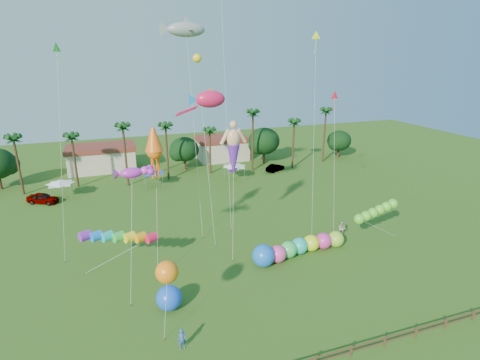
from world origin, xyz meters
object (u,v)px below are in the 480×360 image
object	(u,v)px
spectator_b	(342,229)
caterpillar_inflatable	(296,248)
car_a	(43,198)
car_b	(275,168)
blue_ball	(169,298)
spectator_a	(182,339)

from	to	relation	value
spectator_b	caterpillar_inflatable	xyz separation A→B (m)	(-7.59, -2.52, 0.07)
car_a	car_b	bearing A→B (deg)	-56.39
spectator_b	blue_ball	world-z (taller)	blue_ball
car_b	caterpillar_inflatable	xyz separation A→B (m)	(-11.05, -29.83, 0.33)
blue_ball	car_b	bearing A→B (deg)	53.25
spectator_a	spectator_b	bearing A→B (deg)	25.50
spectator_b	blue_ball	size ratio (longest dim) A/B	0.83
car_a	car_b	size ratio (longest dim) A/B	1.12
spectator_a	spectator_b	xyz separation A→B (m)	(21.99, 12.01, 0.08)
car_a	spectator_b	bearing A→B (deg)	-94.86
car_a	car_b	xyz separation A→B (m)	(39.52, 3.41, -0.11)
car_a	car_b	distance (m)	39.67
spectator_a	caterpillar_inflatable	distance (m)	17.25
car_b	spectator_a	xyz separation A→B (m)	(-25.46, -39.32, 0.18)
car_a	spectator_a	bearing A→B (deg)	-129.93
spectator_b	blue_ball	distance (m)	23.25
car_b	spectator_a	bearing A→B (deg)	120.36
car_a	blue_ball	distance (m)	33.90
caterpillar_inflatable	car_a	bearing A→B (deg)	129.37
spectator_a	blue_ball	bearing A→B (deg)	88.87
car_b	blue_ball	world-z (taller)	blue_ball
car_b	spectator_b	bearing A→B (deg)	146.05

